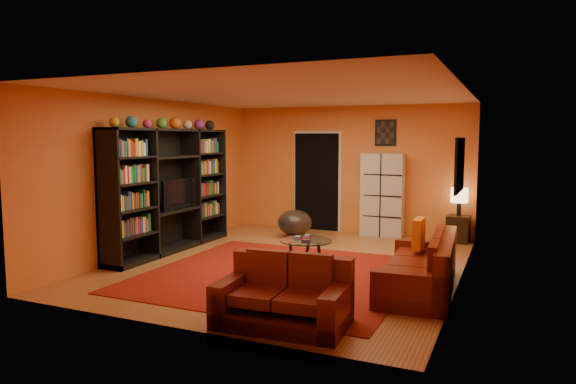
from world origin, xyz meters
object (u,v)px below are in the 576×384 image
at_px(loveseat, 285,296).
at_px(bowl_chair, 295,223).
at_px(storage_cabinet, 382,195).
at_px(table_lamp, 459,196).
at_px(side_table, 458,229).
at_px(tv, 175,194).
at_px(sofa, 425,269).
at_px(entertainment_unit, 170,190).
at_px(coffee_table, 306,243).

bearing_deg(loveseat, bowl_chair, 17.94).
distance_m(storage_cabinet, table_lamp, 1.46).
bearing_deg(side_table, tv, -148.73).
height_order(sofa, storage_cabinet, storage_cabinet).
height_order(tv, sofa, tv).
relative_size(sofa, side_table, 4.25).
relative_size(bowl_chair, table_lamp, 1.29).
xyz_separation_m(loveseat, table_lamp, (1.24, 5.17, 0.58)).
bearing_deg(loveseat, side_table, -17.29).
xyz_separation_m(storage_cabinet, side_table, (1.46, -0.05, -0.57)).
bearing_deg(table_lamp, side_table, 0.00).
distance_m(entertainment_unit, loveseat, 4.12).
xyz_separation_m(loveseat, bowl_chair, (-1.72, 4.32, 0.01)).
bearing_deg(table_lamp, bowl_chair, -163.98).
height_order(entertainment_unit, tv, entertainment_unit).
distance_m(bowl_chair, side_table, 3.08).
bearing_deg(loveseat, storage_cabinet, -1.41).
relative_size(side_table, table_lamp, 0.96).
height_order(side_table, table_lamp, table_lamp).
bearing_deg(tv, table_lamp, -58.73).
xyz_separation_m(tv, sofa, (4.36, -0.70, -0.69)).
height_order(coffee_table, bowl_chair, bowl_chair).
distance_m(sofa, storage_cabinet, 3.75).
relative_size(loveseat, bowl_chair, 2.06).
relative_size(tv, sofa, 0.43).
bearing_deg(sofa, coffee_table, 159.67).
height_order(storage_cabinet, table_lamp, storage_cabinet).
relative_size(tv, storage_cabinet, 0.55).
bearing_deg(coffee_table, storage_cabinet, 80.73).
height_order(sofa, side_table, sofa).
relative_size(tv, table_lamp, 1.74).
bearing_deg(entertainment_unit, loveseat, -36.72).
distance_m(sofa, loveseat, 2.12).
xyz_separation_m(tv, table_lamp, (4.44, 2.70, -0.11)).
distance_m(tv, sofa, 4.47).
xyz_separation_m(tv, coffee_table, (2.51, -0.15, -0.62)).
bearing_deg(loveseat, entertainment_unit, 49.47).
distance_m(coffee_table, storage_cabinet, 2.97).
distance_m(loveseat, bowl_chair, 4.65).
bearing_deg(entertainment_unit, table_lamp, 31.50).
distance_m(storage_cabinet, side_table, 1.57).
xyz_separation_m(tv, loveseat, (3.20, -2.48, -0.69)).
bearing_deg(bowl_chair, loveseat, -68.25).
distance_m(loveseat, table_lamp, 5.35).
relative_size(entertainment_unit, bowl_chair, 4.45).
distance_m(storage_cabinet, bowl_chair, 1.83).
distance_m(sofa, bowl_chair, 3.85).
relative_size(coffee_table, table_lamp, 1.52).
distance_m(loveseat, storage_cabinet, 5.25).
xyz_separation_m(bowl_chair, table_lamp, (2.96, 0.85, 0.58)).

